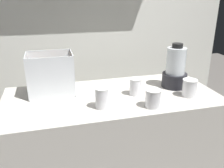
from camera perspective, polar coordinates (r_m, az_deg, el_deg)
name	(u,v)px	position (r m, az deg, el deg)	size (l,w,h in m)	color
counter	(112,152)	(1.82, 0.00, -15.78)	(1.40, 0.64, 0.90)	beige
back_wall_unit	(90,24)	(2.22, -5.28, 13.88)	(2.60, 0.24, 2.50)	silver
carrot_display_bin	(52,81)	(1.65, -14.09, 0.79)	(0.29, 0.22, 0.27)	white
blender_pitcher	(175,70)	(1.75, 14.68, 3.27)	(0.17, 0.17, 0.31)	black
juice_cup_pomegranate_far_left	(102,99)	(1.41, -2.43, -3.62)	(0.08, 0.08, 0.12)	white
juice_cup_orange_left	(135,88)	(1.60, 5.52, -0.86)	(0.08, 0.08, 0.11)	white
juice_cup_pomegranate_middle	(153,99)	(1.44, 9.66, -3.56)	(0.09, 0.09, 0.11)	white
juice_cup_beet_right	(189,89)	(1.64, 17.79, -1.12)	(0.09, 0.09, 0.11)	white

